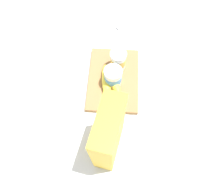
# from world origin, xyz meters

# --- Properties ---
(ground_plane) EXTENTS (2.40, 2.40, 0.00)m
(ground_plane) POSITION_xyz_m (0.00, 0.00, 0.00)
(ground_plane) COLOR silver
(cutting_board) EXTENTS (0.30, 0.21, 0.02)m
(cutting_board) POSITION_xyz_m (0.00, 0.00, 0.01)
(cutting_board) COLOR olive
(cutting_board) RESTS_ON ground_plane
(cereal_box) EXTENTS (0.18, 0.10, 0.29)m
(cereal_box) POSITION_xyz_m (0.28, 0.00, 0.14)
(cereal_box) COLOR yellow
(cereal_box) RESTS_ON ground_plane
(yogurt_cup_front) EXTENTS (0.07, 0.07, 0.09)m
(yogurt_cup_front) POSITION_xyz_m (-0.06, 0.02, 0.07)
(yogurt_cup_front) COLOR white
(yogurt_cup_front) RESTS_ON cutting_board
(yogurt_cup_back) EXTENTS (0.07, 0.07, 0.09)m
(yogurt_cup_back) POSITION_xyz_m (0.02, 0.00, 0.06)
(yogurt_cup_back) COLOR white
(yogurt_cup_back) RESTS_ON cutting_board
(banana_bunch) EXTENTS (0.17, 0.10, 0.04)m
(banana_bunch) POSITION_xyz_m (0.02, -0.01, 0.04)
(banana_bunch) COLOR yellow
(banana_bunch) RESTS_ON cutting_board
(spoon) EXTENTS (0.13, 0.07, 0.01)m
(spoon) POSITION_xyz_m (-0.27, 0.02, 0.01)
(spoon) COLOR silver
(spoon) RESTS_ON ground_plane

